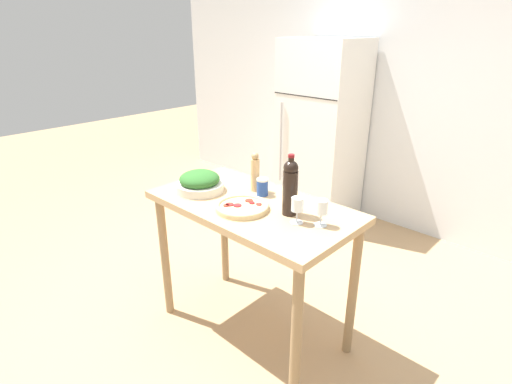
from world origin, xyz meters
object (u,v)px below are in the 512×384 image
object	(u,v)px
refrigerator	(321,132)
salad_bowl	(200,182)
wine_glass_near	(297,206)
pepper_mill	(255,172)
wine_bottle	(290,186)
wine_glass_far	(322,209)
homemade_pizza	(242,207)
salt_canister	(262,187)

from	to	relation	value
refrigerator	salad_bowl	size ratio (longest dim) A/B	6.09
wine_glass_near	pepper_mill	size ratio (longest dim) A/B	0.57
wine_bottle	wine_glass_far	world-z (taller)	wine_bottle
refrigerator	salad_bowl	bearing A→B (deg)	-78.27
refrigerator	wine_glass_near	size ratio (longest dim) A/B	12.61
homemade_pizza	salad_bowl	bearing A→B (deg)	177.83
wine_glass_far	pepper_mill	bearing A→B (deg)	168.55
wine_glass_far	pepper_mill	world-z (taller)	pepper_mill
wine_bottle	salad_bowl	world-z (taller)	wine_bottle
wine_glass_far	wine_glass_near	bearing A→B (deg)	-150.80
wine_glass_far	salad_bowl	world-z (taller)	wine_glass_far
homemade_pizza	salt_canister	world-z (taller)	salt_canister
refrigerator	salad_bowl	world-z (taller)	refrigerator
salad_bowl	salt_canister	world-z (taller)	salad_bowl
pepper_mill	homemade_pizza	xyz separation A→B (m)	(0.15, -0.26, -0.10)
wine_glass_near	wine_glass_far	size ratio (longest dim) A/B	1.00
wine_glass_far	wine_bottle	bearing A→B (deg)	-179.08
wine_glass_far	pepper_mill	distance (m)	0.60
salt_canister	homemade_pizza	bearing A→B (deg)	-75.92
wine_glass_far	salad_bowl	distance (m)	0.84
salt_canister	salad_bowl	bearing A→B (deg)	-146.88
salad_bowl	salt_canister	size ratio (longest dim) A/B	2.75
pepper_mill	wine_glass_far	bearing A→B (deg)	-11.45
wine_bottle	salt_canister	size ratio (longest dim) A/B	3.19
refrigerator	wine_glass_far	distance (m)	2.16
refrigerator	salad_bowl	distance (m)	1.95
refrigerator	wine_glass_near	bearing A→B (deg)	-58.70
wine_bottle	wine_glass_near	distance (m)	0.13
refrigerator	salt_canister	bearing A→B (deg)	-66.57
wine_bottle	salad_bowl	size ratio (longest dim) A/B	1.16
wine_bottle	homemade_pizza	distance (m)	0.31
wine_bottle	salt_canister	distance (m)	0.32
refrigerator	homemade_pizza	world-z (taller)	refrigerator
wine_glass_near	wine_glass_far	bearing A→B (deg)	29.20
wine_bottle	wine_glass_far	xyz separation A→B (m)	(0.21, 0.00, -0.07)
wine_glass_near	salad_bowl	bearing A→B (deg)	-174.76
wine_glass_far	salt_canister	bearing A→B (deg)	169.61
wine_bottle	wine_glass_far	size ratio (longest dim) A/B	2.40
wine_glass_near	homemade_pizza	size ratio (longest dim) A/B	0.47
wine_glass_near	homemade_pizza	xyz separation A→B (m)	(-0.33, -0.08, -0.08)
wine_bottle	pepper_mill	world-z (taller)	wine_bottle
refrigerator	pepper_mill	distance (m)	1.79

